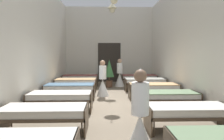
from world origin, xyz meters
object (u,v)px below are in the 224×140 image
bed_left_row_2 (60,97)px  bed_right_row_3 (153,87)px  bed_left_row_1 (44,113)px  nurse_far_aisle (120,76)px  nurse_near_aisle (140,124)px  bed_left_row_4 (76,82)px  bed_right_row_1 (189,111)px  bed_left_row_3 (70,88)px  bed_right_row_5 (139,77)px  bed_left_row_5 (80,77)px  potted_plant (109,70)px  bed_right_row_2 (166,96)px  nurse_mid_aisle (103,83)px  bed_right_row_4 (145,81)px

bed_left_row_2 → bed_right_row_3: 3.67m
bed_left_row_1 → nurse_far_aisle: size_ratio=1.28×
bed_left_row_1 → bed_left_row_2: (0.00, 1.73, 0.00)m
nurse_near_aisle → bed_left_row_4: bearing=-163.6°
bed_right_row_1 → bed_left_row_3: size_ratio=1.00×
bed_right_row_5 → bed_left_row_1: bearing=-115.1°
bed_left_row_5 → nurse_near_aisle: bearing=-76.4°
bed_left_row_3 → bed_left_row_1: bearing=-90.0°
bed_right_row_3 → potted_plant: potted_plant is taller
bed_left_row_1 → bed_left_row_5: bearing=90.0°
bed_left_row_1 → nurse_near_aisle: size_ratio=1.28×
bed_right_row_2 → bed_left_row_5: same height
bed_left_row_3 → nurse_near_aisle: (1.94, -4.56, 0.09)m
bed_right_row_3 → potted_plant: size_ratio=1.31×
bed_left_row_1 → bed_left_row_5: size_ratio=1.00×
bed_right_row_3 → potted_plant: 3.30m
bed_right_row_5 → nurse_near_aisle: bearing=-99.2°
bed_right_row_5 → nurse_far_aisle: (-1.11, -0.39, 0.09)m
potted_plant → bed_right_row_1: bearing=-75.1°
bed_left_row_4 → nurse_mid_aisle: 1.75m
bed_right_row_4 → bed_right_row_5: same height
bed_right_row_2 → nurse_near_aisle: 3.12m
bed_left_row_2 → nurse_far_aisle: 5.25m
bed_right_row_2 → nurse_mid_aisle: bearing=131.5°
bed_right_row_2 → nurse_near_aisle: size_ratio=1.28×
bed_right_row_1 → nurse_far_aisle: nurse_far_aisle is taller
nurse_far_aisle → bed_left_row_2: bearing=135.7°
bed_left_row_1 → bed_right_row_3: bearing=46.9°
potted_plant → bed_right_row_5: bearing=21.1°
bed_left_row_5 → bed_left_row_2: bearing=-90.0°
bed_right_row_2 → nurse_far_aisle: 4.92m
bed_right_row_2 → bed_right_row_5: bearing=90.0°
bed_left_row_1 → bed_right_row_3: (3.24, 3.46, 0.00)m
bed_left_row_2 → bed_left_row_3: (0.00, 1.73, 0.00)m
bed_left_row_1 → nurse_far_aisle: 6.87m
bed_right_row_4 → bed_right_row_5: size_ratio=1.00×
nurse_mid_aisle → potted_plant: nurse_mid_aisle is taller
bed_right_row_3 → bed_left_row_2: bearing=-151.9°
bed_right_row_3 → nurse_far_aisle: bearing=109.8°
bed_left_row_3 → nurse_far_aisle: size_ratio=1.28×
nurse_mid_aisle → nurse_far_aisle: bearing=-40.4°
bed_left_row_4 → bed_right_row_5: bearing=28.1°
bed_left_row_5 → nurse_near_aisle: 8.26m
bed_left_row_4 → bed_left_row_5: bearing=90.0°
bed_left_row_5 → bed_right_row_5: same height
bed_right_row_3 → bed_right_row_4: size_ratio=1.00×
nurse_near_aisle → nurse_far_aisle: size_ratio=1.00×
bed_left_row_1 → bed_left_row_4: same height
bed_right_row_5 → potted_plant: 1.84m
nurse_near_aisle → potted_plant: 7.40m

